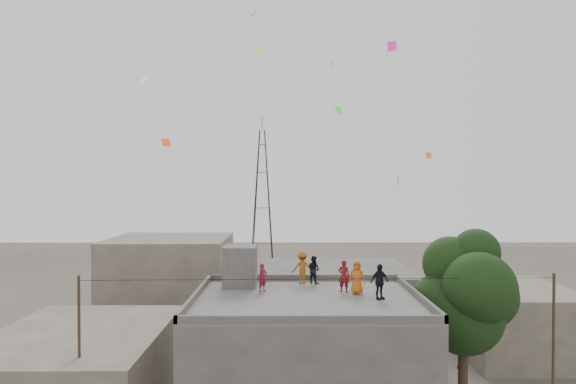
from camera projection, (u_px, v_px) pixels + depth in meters
name	position (u px, v px, depth m)	size (l,w,h in m)	color
main_building	(306.00, 366.00, 21.48)	(10.00, 8.00, 6.10)	#474542
parapet	(307.00, 295.00, 21.42)	(10.00, 8.00, 0.30)	#474542
stair_head_box	(240.00, 266.00, 24.00)	(1.60, 1.80, 2.00)	#474542
neighbor_west	(80.00, 372.00, 23.47)	(8.00, 10.00, 4.00)	#585045
neighbor_north	(326.00, 301.00, 35.49)	(12.00, 9.00, 5.00)	#474542
neighbor_northwest	(170.00, 282.00, 37.44)	(9.00, 8.00, 7.00)	#585045
neighbor_east	(513.00, 321.00, 31.54)	(7.00, 8.00, 4.40)	#585045
tree	(466.00, 295.00, 22.05)	(4.90, 4.60, 9.10)	black
utility_line	(320.00, 359.00, 20.22)	(20.12, 0.62, 7.40)	black
transmission_tower	(262.00, 200.00, 61.36)	(2.97, 2.97, 20.01)	black
person_red_adult	(344.00, 276.00, 22.59)	(0.55, 0.36, 1.51)	maroon
person_orange_child	(357.00, 277.00, 22.23)	(0.75, 0.49, 1.54)	#C96016
person_dark_child	(314.00, 270.00, 24.61)	(0.68, 0.53, 1.40)	black
person_dark_adult	(379.00, 282.00, 21.20)	(0.91, 0.38, 1.56)	black
person_orange_adult	(302.00, 268.00, 24.55)	(1.05, 0.61, 1.63)	#A15012
person_red_child	(263.00, 278.00, 22.73)	(0.48, 0.32, 1.32)	maroon
kites	(313.00, 91.00, 28.09)	(18.54, 14.66, 9.74)	#E24317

